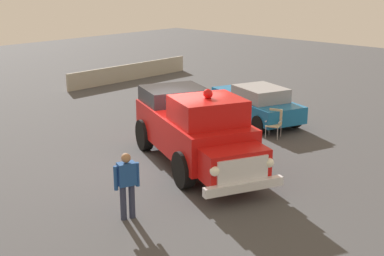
{
  "coord_description": "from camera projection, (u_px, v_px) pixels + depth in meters",
  "views": [
    {
      "loc": [
        10.56,
        10.93,
        5.71
      ],
      "look_at": [
        -0.55,
        0.37,
        1.12
      ],
      "focal_mm": 48.37,
      "sensor_mm": 36.0,
      "label": 1
    }
  ],
  "objects": [
    {
      "name": "ground_plane",
      "position": [
        171.0,
        164.0,
        16.19
      ],
      "size": [
        60.0,
        60.0,
        0.0
      ],
      "primitive_type": "plane",
      "color": "#424244"
    },
    {
      "name": "vintage_fire_truck",
      "position": [
        195.0,
        128.0,
        15.78
      ],
      "size": [
        4.39,
        6.32,
        2.59
      ],
      "color": "black",
      "rests_on": "ground"
    },
    {
      "name": "classic_hot_rod",
      "position": [
        255.0,
        103.0,
        20.69
      ],
      "size": [
        3.16,
        4.72,
        1.46
      ],
      "color": "black",
      "rests_on": "ground"
    },
    {
      "name": "lawn_chair_near_truck",
      "position": [
        164.0,
        122.0,
        18.61
      ],
      "size": [
        0.57,
        0.56,
        1.02
      ],
      "color": "#B7BABF",
      "rests_on": "ground"
    },
    {
      "name": "lawn_chair_by_car",
      "position": [
        275.0,
        121.0,
        18.72
      ],
      "size": [
        0.63,
        0.63,
        1.02
      ],
      "color": "#B7BABF",
      "rests_on": "ground"
    },
    {
      "name": "spectator_seated",
      "position": [
        166.0,
        120.0,
        18.48
      ],
      "size": [
        0.44,
        0.58,
        1.29
      ],
      "color": "#383842",
      "rests_on": "ground"
    },
    {
      "name": "spectator_standing",
      "position": [
        127.0,
        181.0,
        12.3
      ],
      "size": [
        0.64,
        0.39,
        1.68
      ],
      "color": "#2D334C",
      "rests_on": "ground"
    },
    {
      "name": "background_fence",
      "position": [
        130.0,
        72.0,
        28.77
      ],
      "size": [
        8.24,
        0.12,
        0.9
      ],
      "color": "#A8A393",
      "rests_on": "ground"
    }
  ]
}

